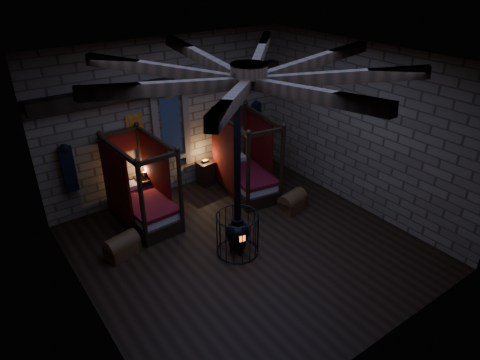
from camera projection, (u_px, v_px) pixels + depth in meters
room at (246, 85)px, 8.14m from camera, size 7.02×7.02×4.29m
bed_left at (143, 202)px, 10.58m from camera, size 1.19×2.11×2.14m
bed_right at (245, 173)px, 11.93m from camera, size 1.38×2.22×2.19m
trunk_left at (122, 246)px, 9.46m from camera, size 0.80×0.60×0.53m
trunk_right at (292, 202)px, 11.15m from camera, size 0.80×0.60×0.53m
nightstand_left at (146, 190)px, 11.36m from camera, size 0.51×0.49×0.95m
nightstand_right at (206, 173)px, 12.32m from camera, size 0.48×0.46×0.78m
stove at (237, 230)px, 9.39m from camera, size 0.95×0.95×4.05m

